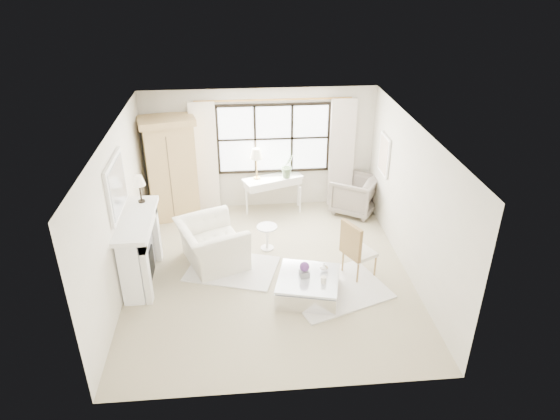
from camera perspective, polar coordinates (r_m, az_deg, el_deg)
The scene contains 32 objects.
floor at distance 9.19m, azimuth -1.22°, elevation -7.17°, with size 5.50×5.50×0.00m, color tan.
ceiling at distance 7.95m, azimuth -1.42°, elevation 8.99°, with size 5.50×5.50×0.00m, color silver.
wall_back at distance 11.00m, azimuth -2.32°, elevation 6.91°, with size 5.00×5.00×0.00m, color beige.
wall_front at distance 6.18m, azimuth 0.50°, elevation -11.45°, with size 5.00×5.00×0.00m, color white.
wall_left at distance 8.71m, azimuth -17.95°, elevation -0.37°, with size 5.50×5.50×0.00m, color silver.
wall_right at distance 8.98m, azimuth 14.81°, elevation 0.97°, with size 5.50×5.50×0.00m, color beige.
window_pane at distance 10.91m, azimuth -0.75°, elevation 8.16°, with size 2.40×0.02×1.50m, color white.
window_frame at distance 10.90m, azimuth -0.74°, elevation 8.14°, with size 2.50×0.04×1.50m, color black, non-canonical shape.
curtain_rod at distance 10.59m, azimuth -0.75°, elevation 12.49°, with size 0.04×0.04×3.30m, color #A9793A.
curtain_left at distance 10.96m, azimuth -8.59°, elevation 5.90°, with size 0.55×0.10×2.47m, color white.
curtain_right at distance 11.17m, azimuth 7.04°, elevation 6.43°, with size 0.55×0.10×2.47m, color beige.
fireplace at distance 9.00m, azimuth -15.91°, elevation -4.26°, with size 0.58×1.66×1.26m.
mirror_frame at distance 8.49m, azimuth -18.23°, elevation 2.55°, with size 0.05×1.15×0.95m, color white.
mirror_glass at distance 8.49m, azimuth -18.04°, elevation 2.57°, with size 0.02×1.00×0.80m, color silver.
art_frame at distance 10.36m, azimuth 11.83°, elevation 6.19°, with size 0.04×0.62×0.82m, color white.
art_canvas at distance 10.36m, azimuth 11.73°, elevation 6.19°, with size 0.01×0.52×0.72m, color beige.
mantel_lamp at distance 9.03m, azimuth -15.83°, elevation 3.13°, with size 0.22×0.22×0.51m.
armoire at distance 10.82m, azimuth -12.33°, elevation 4.72°, with size 1.25×0.94×2.24m.
console_table at distance 11.12m, azimuth -0.81°, elevation 1.85°, with size 1.38×0.87×0.80m.
console_lamp at distance 10.70m, azimuth -2.72°, elevation 6.35°, with size 0.28×0.28×0.69m.
orchid_plant at distance 10.87m, azimuth 0.89°, elevation 5.06°, with size 0.29×0.23×0.53m, color #5A744D.
side_table at distance 9.70m, azimuth -1.49°, elevation -2.77°, with size 0.40×0.40×0.51m.
rug_left at distance 9.31m, azimuth -5.47°, elevation -6.69°, with size 1.58×1.12×0.03m, color silver.
rug_right at distance 8.79m, azimuth 6.47°, elevation -9.06°, with size 1.66×1.24×0.03m, color silver.
club_armchair at distance 9.33m, azimuth -7.82°, elevation -3.85°, with size 1.25×1.09×0.81m, color white.
wingback_chair at distance 11.18m, azimuth 8.49°, elevation 1.77°, with size 0.89×0.92×0.84m, color gray.
french_chair at distance 9.07m, azimuth 8.91°, elevation -5.69°, with size 0.65×0.65×1.08m.
coffee_table at distance 8.54m, azimuth 3.23°, elevation -8.76°, with size 1.21×1.21×0.38m.
planter_box at distance 8.41m, azimuth 2.80°, elevation -7.27°, with size 0.15×0.15×0.11m, color gray.
planter_flowers at distance 8.33m, azimuth 2.82°, elevation -6.48°, with size 0.16×0.16×0.16m, color #532B6B.
pillar_candle at distance 8.28m, azimuth 5.00°, elevation -7.97°, with size 0.09×0.09×0.12m, color silver.
coffee_vase at distance 8.55m, azimuth 5.05°, elevation -6.55°, with size 0.15×0.15×0.15m, color white.
Camera 1 is at (-0.48, -7.52, 5.26)m, focal length 32.00 mm.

